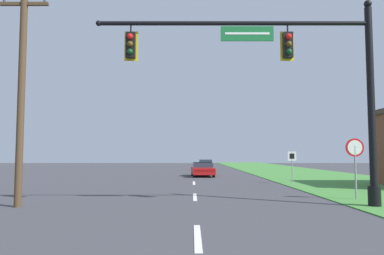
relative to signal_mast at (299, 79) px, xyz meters
The scene contains 8 objects.
grass_verge_right 20.78m from the signal_mast, 70.81° to the left, with size 10.00×110.00×0.04m.
road_center_line 12.66m from the signal_mast, 109.01° to the left, with size 0.16×34.80×0.01m.
signal_mast is the anchor object (origin of this frame).
car_ahead 19.57m from the signal_mast, 99.18° to the left, with size 2.00×4.56×1.19m.
far_car 35.29m from the signal_mast, 93.63° to the left, with size 1.82×4.53×1.19m.
stop_sign 4.45m from the signal_mast, 36.22° to the left, with size 0.76×0.07×2.50m.
route_sign_post 11.51m from the signal_mast, 76.87° to the left, with size 0.55×0.06×2.03m.
utility_pole_near 10.21m from the signal_mast, behind, with size 1.80×0.26×8.36m.
Camera 1 is at (-0.13, -2.64, 1.87)m, focal length 35.00 mm.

